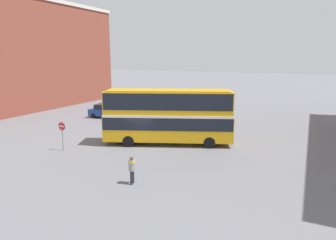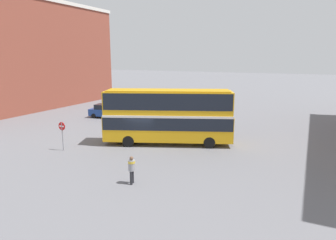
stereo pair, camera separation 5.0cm
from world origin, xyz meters
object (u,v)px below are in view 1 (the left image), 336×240
at_px(parked_car_kerb_near, 105,111).
at_px(parked_car_side_street, 146,104).
at_px(double_decker_bus, 168,114).
at_px(no_entry_sign, 62,131).
at_px(parked_car_kerb_far, 186,110).
at_px(pedestrian_foreground, 132,167).

height_order(parked_car_kerb_near, parked_car_side_street, parked_car_kerb_near).
xyz_separation_m(double_decker_bus, parked_car_side_street, (-10.36, 14.20, -1.91)).
xyz_separation_m(parked_car_kerb_near, parked_car_side_street, (1.70, 7.26, -0.02)).
distance_m(parked_car_side_street, no_entry_sign, 19.94).
height_order(parked_car_kerb_near, parked_car_kerb_far, parked_car_kerb_near).
xyz_separation_m(pedestrian_foreground, no_entry_sign, (-8.61, 3.13, 0.56)).
bearing_deg(parked_car_side_street, pedestrian_foreground, -57.65).
height_order(double_decker_bus, parked_car_kerb_far, double_decker_bus).
bearing_deg(pedestrian_foreground, double_decker_bus, -92.01).
xyz_separation_m(double_decker_bus, parked_car_kerb_far, (-3.47, 12.56, -1.96)).
bearing_deg(double_decker_bus, pedestrian_foreground, -101.04).
relative_size(double_decker_bus, parked_car_side_street, 2.41).
bearing_deg(parked_car_kerb_far, double_decker_bus, -79.43).
relative_size(parked_car_kerb_near, parked_car_kerb_far, 0.89).
bearing_deg(parked_car_kerb_near, no_entry_sign, -75.92).
distance_m(parked_car_kerb_near, no_entry_sign, 13.41).
xyz_separation_m(parked_car_kerb_near, parked_car_kerb_far, (8.59, 5.62, -0.08)).
bearing_deg(no_entry_sign, double_decker_bus, 38.12).
relative_size(double_decker_bus, parked_car_kerb_far, 2.38).
bearing_deg(no_entry_sign, parked_car_kerb_far, 79.13).
bearing_deg(pedestrian_foreground, parked_car_kerb_near, -61.59).
xyz_separation_m(pedestrian_foreground, parked_car_kerb_far, (-5.16, 21.12, -0.30)).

